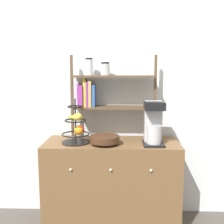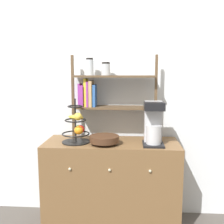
% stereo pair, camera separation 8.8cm
% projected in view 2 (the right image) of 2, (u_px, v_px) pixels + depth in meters
% --- Properties ---
extents(wall_back, '(7.00, 0.05, 2.60)m').
position_uv_depth(wall_back, '(114.00, 83.00, 2.53)').
color(wall_back, silver).
rests_on(wall_back, ground_plane).
extents(sideboard, '(1.19, 0.48, 0.79)m').
position_uv_depth(sideboard, '(112.00, 184.00, 2.40)').
color(sideboard, brown).
rests_on(sideboard, ground_plane).
extents(coffee_maker, '(0.18, 0.21, 0.37)m').
position_uv_depth(coffee_maker, '(153.00, 123.00, 2.23)').
color(coffee_maker, black).
rests_on(coffee_maker, sideboard).
extents(fruit_stand, '(0.24, 0.24, 0.39)m').
position_uv_depth(fruit_stand, '(77.00, 128.00, 2.30)').
color(fruit_stand, black).
rests_on(fruit_stand, sideboard).
extents(wooden_bowl, '(0.25, 0.25, 0.08)m').
position_uv_depth(wooden_bowl, '(104.00, 139.00, 2.25)').
color(wooden_bowl, '#422819').
rests_on(wooden_bowl, sideboard).
extents(shelf_hutch, '(0.79, 0.20, 0.77)m').
position_uv_depth(shelf_hutch, '(102.00, 90.00, 2.41)').
color(shelf_hutch, brown).
rests_on(shelf_hutch, sideboard).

